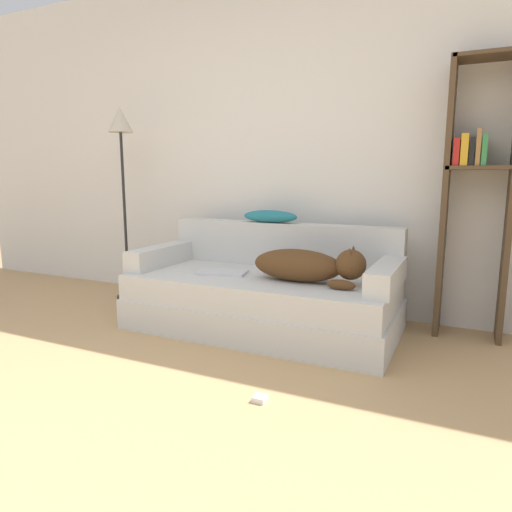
{
  "coord_description": "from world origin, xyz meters",
  "views": [
    {
      "loc": [
        1.45,
        -0.93,
        1.07
      ],
      "look_at": [
        0.16,
        1.79,
        0.54
      ],
      "focal_mm": 32.0,
      "sensor_mm": 36.0,
      "label": 1
    }
  ],
  "objects_px": {
    "couch": "(262,303)",
    "laptop": "(221,272)",
    "power_adapter": "(260,399)",
    "bookshelf": "(477,185)",
    "floor_lamp": "(121,146)",
    "dog": "(308,265)",
    "throw_pillow": "(270,216)"
  },
  "relations": [
    {
      "from": "dog",
      "to": "bookshelf",
      "type": "relative_size",
      "value": 0.41
    },
    {
      "from": "laptop",
      "to": "dog",
      "type": "bearing_deg",
      "value": -11.87
    },
    {
      "from": "couch",
      "to": "power_adapter",
      "type": "relative_size",
      "value": 29.14
    },
    {
      "from": "couch",
      "to": "laptop",
      "type": "bearing_deg",
      "value": -164.13
    },
    {
      "from": "dog",
      "to": "bookshelf",
      "type": "distance_m",
      "value": 1.2
    },
    {
      "from": "bookshelf",
      "to": "floor_lamp",
      "type": "bearing_deg",
      "value": -175.2
    },
    {
      "from": "floor_lamp",
      "to": "dog",
      "type": "bearing_deg",
      "value": -10.03
    },
    {
      "from": "throw_pillow",
      "to": "floor_lamp",
      "type": "bearing_deg",
      "value": -175.39
    },
    {
      "from": "bookshelf",
      "to": "power_adapter",
      "type": "relative_size",
      "value": 28.6
    },
    {
      "from": "couch",
      "to": "laptop",
      "type": "xyz_separation_m",
      "value": [
        -0.28,
        -0.08,
        0.21
      ]
    },
    {
      "from": "bookshelf",
      "to": "power_adapter",
      "type": "bearing_deg",
      "value": -121.2
    },
    {
      "from": "floor_lamp",
      "to": "power_adapter",
      "type": "distance_m",
      "value": 2.56
    },
    {
      "from": "couch",
      "to": "bookshelf",
      "type": "bearing_deg",
      "value": 20.06
    },
    {
      "from": "floor_lamp",
      "to": "power_adapter",
      "type": "xyz_separation_m",
      "value": [
        1.84,
        -1.21,
        -1.31
      ]
    },
    {
      "from": "throw_pillow",
      "to": "dog",
      "type": "bearing_deg",
      "value": -42.9
    },
    {
      "from": "couch",
      "to": "dog",
      "type": "bearing_deg",
      "value": -10.39
    },
    {
      "from": "bookshelf",
      "to": "floor_lamp",
      "type": "height_order",
      "value": "bookshelf"
    },
    {
      "from": "laptop",
      "to": "power_adapter",
      "type": "relative_size",
      "value": 6.09
    },
    {
      "from": "bookshelf",
      "to": "power_adapter",
      "type": "height_order",
      "value": "bookshelf"
    },
    {
      "from": "dog",
      "to": "power_adapter",
      "type": "relative_size",
      "value": 11.82
    },
    {
      "from": "dog",
      "to": "laptop",
      "type": "bearing_deg",
      "value": -178.77
    },
    {
      "from": "floor_lamp",
      "to": "power_adapter",
      "type": "relative_size",
      "value": 25.8
    },
    {
      "from": "floor_lamp",
      "to": "bookshelf",
      "type": "bearing_deg",
      "value": 4.8
    },
    {
      "from": "floor_lamp",
      "to": "laptop",
      "type": "bearing_deg",
      "value": -16.04
    },
    {
      "from": "bookshelf",
      "to": "throw_pillow",
      "type": "bearing_deg",
      "value": -175.02
    },
    {
      "from": "couch",
      "to": "throw_pillow",
      "type": "height_order",
      "value": "throw_pillow"
    },
    {
      "from": "power_adapter",
      "to": "couch",
      "type": "bearing_deg",
      "value": 114.11
    },
    {
      "from": "floor_lamp",
      "to": "throw_pillow",
      "type": "bearing_deg",
      "value": 4.61
    },
    {
      "from": "bookshelf",
      "to": "laptop",
      "type": "bearing_deg",
      "value": -160.66
    },
    {
      "from": "bookshelf",
      "to": "floor_lamp",
      "type": "relative_size",
      "value": 1.11
    },
    {
      "from": "dog",
      "to": "couch",
      "type": "bearing_deg",
      "value": 169.61
    },
    {
      "from": "throw_pillow",
      "to": "bookshelf",
      "type": "relative_size",
      "value": 0.24
    }
  ]
}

